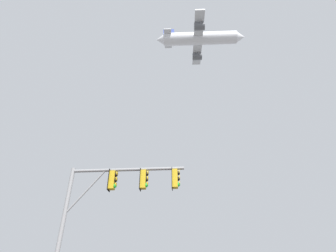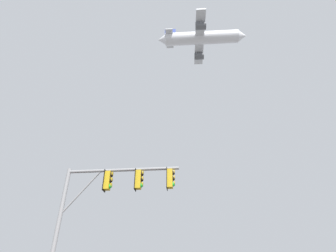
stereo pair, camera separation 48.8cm
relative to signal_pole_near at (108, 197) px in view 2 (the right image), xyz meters
name	(u,v)px [view 2 (the right image)]	position (x,y,z in m)	size (l,w,h in m)	color
signal_pole_near	(108,197)	(0.00, 0.00, 0.00)	(5.64, 0.89, 6.39)	gray
airplane	(202,38)	(11.03, 28.92, 44.65)	(20.29, 15.68, 5.53)	white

